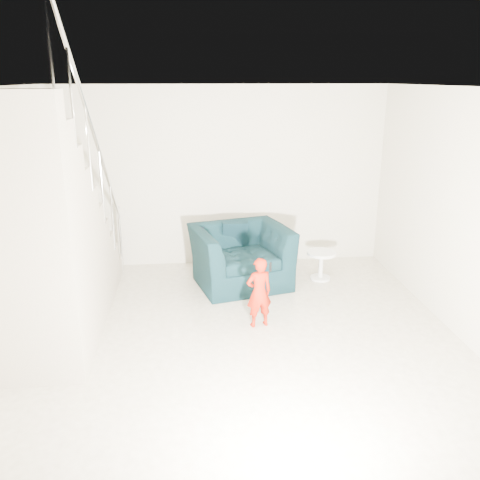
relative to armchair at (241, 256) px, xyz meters
name	(u,v)px	position (x,y,z in m)	size (l,w,h in m)	color
floor	(237,350)	(-0.23, -1.83, -0.41)	(5.50, 5.50, 0.00)	gray
ceiling	(237,87)	(-0.23, -1.83, 2.29)	(5.50, 5.50, 0.00)	silver
back_wall	(220,177)	(-0.23, 0.92, 0.94)	(5.00, 5.00, 0.00)	beige
front_wall	(292,392)	(-0.23, -4.58, 0.94)	(5.00, 5.00, 0.00)	beige
right_wall	(476,222)	(2.27, -1.83, 0.94)	(5.50, 5.50, 0.00)	beige
armchair	(241,256)	(0.00, 0.00, 0.00)	(1.26, 1.11, 0.82)	black
toddler	(259,292)	(0.08, -1.29, 0.01)	(0.31, 0.20, 0.84)	#9A2604
side_table	(321,261)	(1.16, 0.06, -0.13)	(0.42, 0.42, 0.42)	silver
staircase	(49,256)	(-2.22, -1.28, 0.54)	(1.02, 3.03, 3.62)	#ADA089
cushion	(235,233)	(-0.05, 0.33, 0.24)	(0.36, 0.10, 0.35)	black
throw	(203,250)	(-0.52, -0.01, 0.11)	(0.05, 0.48, 0.54)	black
phone	(270,267)	(0.21, -1.29, 0.32)	(0.02, 0.05, 0.10)	black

